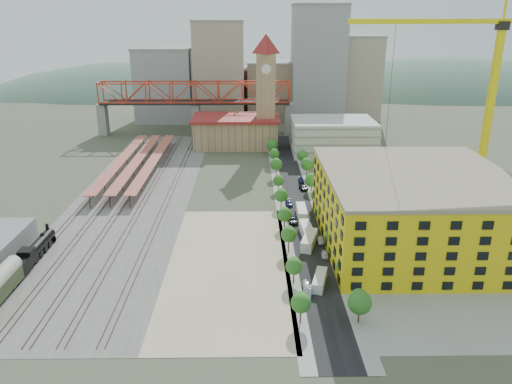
{
  "coord_description": "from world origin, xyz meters",
  "views": [
    {
      "loc": [
        1.11,
        -135.47,
        54.74
      ],
      "look_at": [
        2.73,
        -8.85,
        10.0
      ],
      "focal_mm": 35.0,
      "sensor_mm": 36.0,
      "label": 1
    }
  ],
  "objects_px": {
    "construction_building": "(414,208)",
    "site_trailer_b": "(309,240)",
    "site_trailer_a": "(320,280)",
    "car_0": "(306,286)",
    "clock_tower": "(266,81)",
    "site_trailer_c": "(307,231)",
    "locomotive": "(34,252)",
    "site_trailer_d": "(302,212)",
    "tower_crane": "(481,77)"
  },
  "relations": [
    {
      "from": "site_trailer_a",
      "to": "site_trailer_c",
      "type": "relative_size",
      "value": 0.84
    },
    {
      "from": "tower_crane",
      "to": "site_trailer_a",
      "type": "height_order",
      "value": "tower_crane"
    },
    {
      "from": "site_trailer_b",
      "to": "site_trailer_d",
      "type": "bearing_deg",
      "value": 106.56
    },
    {
      "from": "site_trailer_c",
      "to": "site_trailer_d",
      "type": "bearing_deg",
      "value": 86.02
    },
    {
      "from": "clock_tower",
      "to": "construction_building",
      "type": "height_order",
      "value": "clock_tower"
    },
    {
      "from": "clock_tower",
      "to": "car_0",
      "type": "xyz_separation_m",
      "value": [
        5.0,
        -122.74,
        -27.97
      ]
    },
    {
      "from": "site_trailer_a",
      "to": "site_trailer_c",
      "type": "bearing_deg",
      "value": 105.29
    },
    {
      "from": "site_trailer_d",
      "to": "locomotive",
      "type": "bearing_deg",
      "value": -157.29
    },
    {
      "from": "locomotive",
      "to": "construction_building",
      "type": "bearing_deg",
      "value": 5.39
    },
    {
      "from": "site_trailer_d",
      "to": "car_0",
      "type": "distance_m",
      "value": 41.03
    },
    {
      "from": "site_trailer_c",
      "to": "car_0",
      "type": "bearing_deg",
      "value": -100.27
    },
    {
      "from": "locomotive",
      "to": "site_trailer_b",
      "type": "bearing_deg",
      "value": 6.31
    },
    {
      "from": "site_trailer_a",
      "to": "site_trailer_b",
      "type": "relative_size",
      "value": 0.83
    },
    {
      "from": "site_trailer_b",
      "to": "site_trailer_d",
      "type": "distance_m",
      "value": 19.55
    },
    {
      "from": "locomotive",
      "to": "site_trailer_b",
      "type": "relative_size",
      "value": 2.31
    },
    {
      "from": "locomotive",
      "to": "car_0",
      "type": "xyz_separation_m",
      "value": [
        63.0,
        -14.07,
        -1.49
      ]
    },
    {
      "from": "site_trailer_b",
      "to": "site_trailer_d",
      "type": "height_order",
      "value": "site_trailer_b"
    },
    {
      "from": "locomotive",
      "to": "tower_crane",
      "type": "bearing_deg",
      "value": 16.63
    },
    {
      "from": "locomotive",
      "to": "site_trailer_d",
      "type": "height_order",
      "value": "locomotive"
    },
    {
      "from": "construction_building",
      "to": "site_trailer_c",
      "type": "bearing_deg",
      "value": 170.19
    },
    {
      "from": "construction_building",
      "to": "car_0",
      "type": "xyz_separation_m",
      "value": [
        -29.0,
        -22.74,
        -8.69
      ]
    },
    {
      "from": "clock_tower",
      "to": "site_trailer_d",
      "type": "height_order",
      "value": "clock_tower"
    },
    {
      "from": "car_0",
      "to": "site_trailer_b",
      "type": "bearing_deg",
      "value": 83.59
    },
    {
      "from": "clock_tower",
      "to": "site_trailer_a",
      "type": "relative_size",
      "value": 6.06
    },
    {
      "from": "site_trailer_b",
      "to": "construction_building",
      "type": "bearing_deg",
      "value": 19.59
    },
    {
      "from": "locomotive",
      "to": "site_trailer_a",
      "type": "height_order",
      "value": "locomotive"
    },
    {
      "from": "construction_building",
      "to": "site_trailer_a",
      "type": "distance_m",
      "value": 34.43
    },
    {
      "from": "clock_tower",
      "to": "site_trailer_c",
      "type": "bearing_deg",
      "value": -85.21
    },
    {
      "from": "locomotive",
      "to": "site_trailer_b",
      "type": "height_order",
      "value": "locomotive"
    },
    {
      "from": "site_trailer_c",
      "to": "site_trailer_d",
      "type": "distance_m",
      "value": 13.68
    },
    {
      "from": "site_trailer_b",
      "to": "site_trailer_a",
      "type": "bearing_deg",
      "value": -73.44
    },
    {
      "from": "tower_crane",
      "to": "construction_building",
      "type": "bearing_deg",
      "value": -132.78
    },
    {
      "from": "construction_building",
      "to": "site_trailer_d",
      "type": "bearing_deg",
      "value": 145.04
    },
    {
      "from": "construction_building",
      "to": "car_0",
      "type": "bearing_deg",
      "value": -141.9
    },
    {
      "from": "clock_tower",
      "to": "locomotive",
      "type": "bearing_deg",
      "value": -118.09
    },
    {
      "from": "construction_building",
      "to": "site_trailer_c",
      "type": "xyz_separation_m",
      "value": [
        -26.0,
        4.5,
        -8.0
      ]
    },
    {
      "from": "clock_tower",
      "to": "site_trailer_c",
      "type": "distance_m",
      "value": 99.64
    },
    {
      "from": "locomotive",
      "to": "car_0",
      "type": "bearing_deg",
      "value": -12.59
    },
    {
      "from": "construction_building",
      "to": "clock_tower",
      "type": "bearing_deg",
      "value": 108.78
    },
    {
      "from": "construction_building",
      "to": "site_trailer_b",
      "type": "height_order",
      "value": "construction_building"
    },
    {
      "from": "site_trailer_d",
      "to": "construction_building",
      "type": "bearing_deg",
      "value": -34.39
    },
    {
      "from": "construction_building",
      "to": "tower_crane",
      "type": "bearing_deg",
      "value": 47.22
    },
    {
      "from": "construction_building",
      "to": "site_trailer_d",
      "type": "relative_size",
      "value": 5.13
    },
    {
      "from": "locomotive",
      "to": "tower_crane",
      "type": "xyz_separation_m",
      "value": [
        116.06,
        34.67,
        36.38
      ]
    },
    {
      "from": "construction_building",
      "to": "locomotive",
      "type": "bearing_deg",
      "value": -174.61
    },
    {
      "from": "site_trailer_d",
      "to": "site_trailer_a",
      "type": "bearing_deg",
      "value": -89.43
    },
    {
      "from": "site_trailer_a",
      "to": "car_0",
      "type": "relative_size",
      "value": 2.03
    },
    {
      "from": "tower_crane",
      "to": "car_0",
      "type": "distance_m",
      "value": 81.39
    },
    {
      "from": "locomotive",
      "to": "site_trailer_a",
      "type": "xyz_separation_m",
      "value": [
        66.0,
        -12.34,
        -1.04
      ]
    },
    {
      "from": "site_trailer_a",
      "to": "site_trailer_d",
      "type": "bearing_deg",
      "value": 105.29
    }
  ]
}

